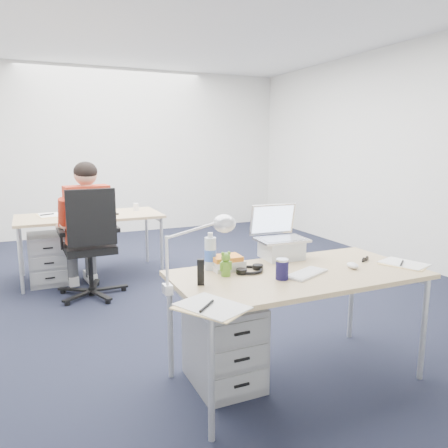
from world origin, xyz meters
The scene contains 24 objects.
floor centered at (0.00, 0.00, 0.00)m, with size 7.00×7.00×0.00m, color black.
room centered at (0.00, 0.00, 1.71)m, with size 6.02×7.02×2.80m.
desk_near centered at (0.11, -1.90, 0.68)m, with size 1.60×0.80×0.73m.
desk_far centered at (-0.80, 1.02, 0.68)m, with size 1.60×0.80×0.73m.
office_chair centered at (-0.90, 0.29, 0.32)m, with size 0.73×0.73×1.12m.
seated_person centered at (-0.91, 0.48, 0.68)m, with size 0.45×0.77×1.36m.
drawer_pedestal_near centered at (-0.35, -1.76, 0.28)m, with size 0.40×0.50×0.55m, color gray.
drawer_pedestal_far centered at (-1.28, 0.98, 0.28)m, with size 0.40×0.50×0.55m, color gray.
silver_laptop centered at (0.20, -1.55, 0.92)m, with size 0.35×0.28×0.37m, color silver, non-canonical shape.
wireless_keyboard centered at (0.13, -1.96, 0.74)m, with size 0.31×0.13×0.02m, color white.
computer_mouse centered at (0.49, -1.97, 0.75)m, with size 0.07×0.11×0.04m, color white.
headphones centered at (-0.16, -1.76, 0.75)m, with size 0.22×0.17×0.04m, color black, non-canonical shape.
can_koozie centered at (-0.06, -1.98, 0.79)m, with size 0.08×0.08×0.13m, color #181440.
water_bottle centered at (-0.37, -1.61, 0.85)m, with size 0.08×0.08×0.25m, color silver.
bear_figurine centered at (-0.34, -1.78, 0.81)m, with size 0.08×0.06×0.16m, color #3D7D21, non-canonical shape.
book_stack centered at (-0.28, -1.65, 0.78)m, with size 0.20×0.15×0.09m, color silver.
cordless_phone centered at (-0.55, -1.88, 0.81)m, with size 0.04×0.03×0.15m, color black.
papers_left centered at (-0.64, -2.25, 0.74)m, with size 0.24×0.34×0.01m, color #FCD991.
papers_right centered at (0.86, -2.05, 0.73)m, with size 0.20×0.29×0.01m, color #FCD991.
sunglasses centered at (0.69, -1.86, 0.74)m, with size 0.09×0.04×0.02m, color black, non-canonical shape.
desk_lamp centered at (-0.64, -1.95, 0.95)m, with size 0.38×0.14×0.44m, color silver, non-canonical shape.
dark_laptop centered at (-0.69, 0.97, 0.86)m, with size 0.36×0.35×0.26m, color black, non-canonical shape.
far_cup centered at (-0.23, 1.12, 0.78)m, with size 0.07×0.07×0.09m, color white.
far_papers centered at (-1.22, 1.15, 0.73)m, with size 0.23×0.34×0.01m, color white.
Camera 1 is at (-1.42, -4.15, 1.54)m, focal length 35.00 mm.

